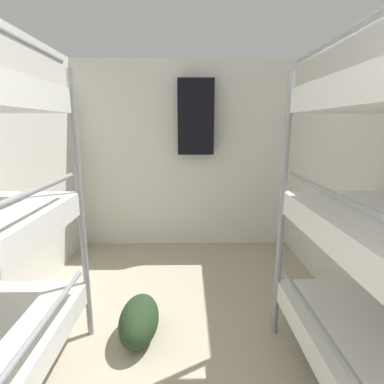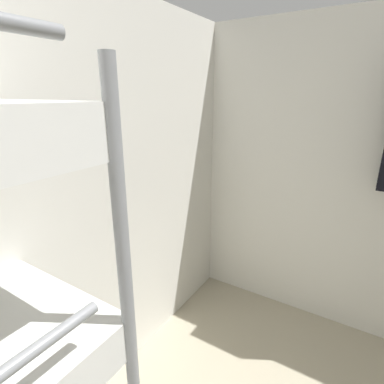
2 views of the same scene
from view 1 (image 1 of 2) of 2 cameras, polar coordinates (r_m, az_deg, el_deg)
wall_back at (r=3.92m, az=-1.45°, el=6.79°), size 2.89×0.06×2.38m
duffel_bag at (r=2.49m, az=-10.03°, el=-22.88°), size 0.29×0.55×0.29m
hanging_coat at (r=3.76m, az=0.72°, el=14.05°), size 0.44×0.12×0.90m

